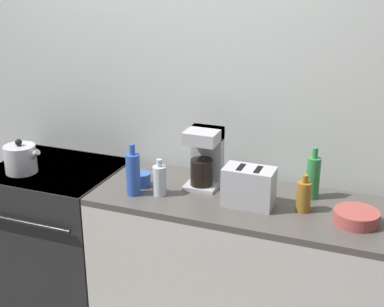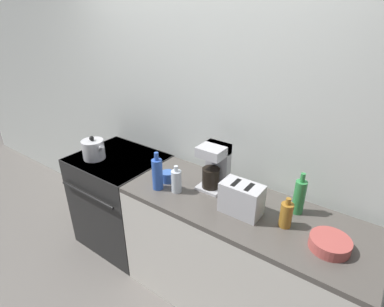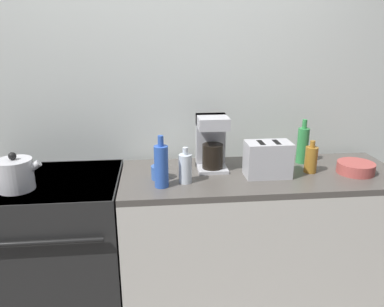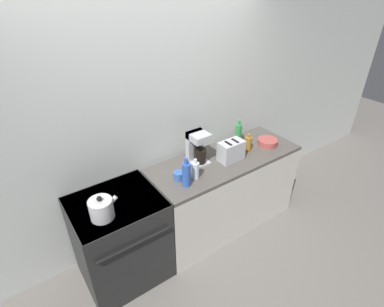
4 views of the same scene
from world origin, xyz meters
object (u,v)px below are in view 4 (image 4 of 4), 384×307
object	(u,v)px
cup_blue	(179,176)
bowl	(267,142)
bottle_blue	(186,174)
bottle_clear	(195,170)
bottle_amber	(248,143)
stove	(121,238)
coffee_maker	(197,147)
bottle_green	(238,134)
toaster	(231,151)
kettle	(102,209)

from	to	relation	value
cup_blue	bowl	xyz separation A→B (m)	(1.17, -0.03, -0.01)
bottle_blue	bowl	world-z (taller)	bottle_blue
bottle_clear	bottle_amber	size ratio (longest dim) A/B	1.04
stove	bowl	world-z (taller)	bowl
bottle_blue	cup_blue	size ratio (longest dim) A/B	2.92
coffee_maker	bottle_clear	bearing A→B (deg)	-129.94
bottle_green	bottle_clear	size ratio (longest dim) A/B	1.39
cup_blue	stove	bearing A→B (deg)	175.92
toaster	coffee_maker	distance (m)	0.35
stove	bowl	size ratio (longest dim) A/B	4.12
bottle_amber	cup_blue	size ratio (longest dim) A/B	1.99
stove	cup_blue	world-z (taller)	cup_blue
coffee_maker	cup_blue	size ratio (longest dim) A/B	3.37
coffee_maker	cup_blue	bearing A→B (deg)	-155.74
stove	bottle_clear	xyz separation A→B (m)	(0.76, -0.11, 0.52)
bottle_amber	stove	bearing A→B (deg)	178.91
toaster	cup_blue	xyz separation A→B (m)	(-0.63, 0.02, -0.06)
bottle_clear	bottle_amber	world-z (taller)	bottle_clear
cup_blue	kettle	bearing A→B (deg)	-174.14
bottle_blue	bottle_amber	size ratio (longest dim) A/B	1.47
bottle_amber	cup_blue	world-z (taller)	bottle_amber
bottle_blue	cup_blue	world-z (taller)	bottle_blue
coffee_maker	bottle_amber	distance (m)	0.60
stove	toaster	bearing A→B (deg)	-3.00
bottle_clear	bowl	size ratio (longest dim) A/B	0.94
bottle_clear	bottle_amber	xyz separation A→B (m)	(0.76, 0.09, -0.00)
stove	toaster	distance (m)	1.36
toaster	bottle_clear	distance (m)	0.49
stove	bottle_green	size ratio (longest dim) A/B	3.16
stove	kettle	distance (m)	0.56
bottle_clear	cup_blue	size ratio (longest dim) A/B	2.07
bottle_green	cup_blue	xyz separation A→B (m)	(-0.92, -0.19, -0.08)
coffee_maker	bottle_green	xyz separation A→B (m)	(0.60, 0.05, -0.05)
bowl	stove	bearing A→B (deg)	177.77
bottle_clear	bottle_amber	distance (m)	0.77
bottle_green	bowl	bearing A→B (deg)	-40.94
bottle_blue	bottle_amber	distance (m)	0.91
bowl	bottle_green	bearing A→B (deg)	139.06
bottle_amber	bottle_blue	bearing A→B (deg)	-171.56
bowl	kettle	bearing A→B (deg)	-178.44
stove	bottle_green	bearing A→B (deg)	5.48
kettle	bottle_green	world-z (taller)	bottle_green
bottle_blue	kettle	bearing A→B (deg)	177.10
toaster	bowl	xyz separation A→B (m)	(0.54, -0.00, -0.07)
coffee_maker	bottle_green	size ratio (longest dim) A/B	1.17
cup_blue	toaster	bearing A→B (deg)	-1.93
stove	coffee_maker	bearing A→B (deg)	6.11
coffee_maker	bottle_clear	world-z (taller)	coffee_maker
bottle_clear	bowl	world-z (taller)	bottle_clear
stove	kettle	bearing A→B (deg)	-139.83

